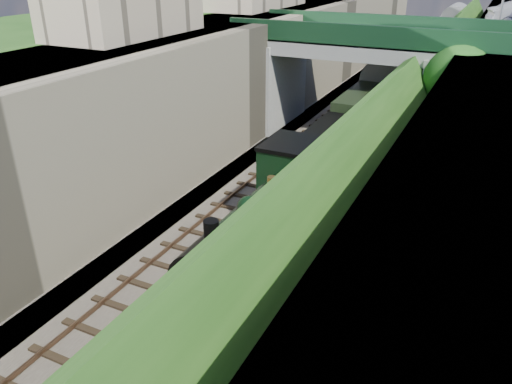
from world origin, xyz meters
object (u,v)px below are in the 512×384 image
Objects in this scene: tree at (460,83)px; locomotive at (269,225)px; tender at (333,162)px; road_bridge at (377,75)px.

locomotive is (-4.71, -13.38, -2.75)m from tree.
road_bridge is at bearing 91.65° from tender.
tender is at bearing 90.00° from locomotive.
tender is (0.26, -8.90, -2.46)m from road_bridge.
road_bridge is at bearing 149.85° from tree.
tree is at bearing 51.92° from tender.
tree is 0.65× the size of locomotive.
road_bridge reaches higher than locomotive.
road_bridge is 2.67× the size of tender.
road_bridge is 2.42× the size of tree.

